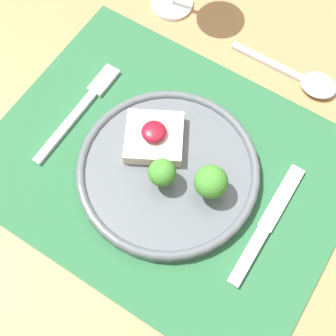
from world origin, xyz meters
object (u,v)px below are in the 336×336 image
fork (83,106)px  spoon (309,81)px  knife (262,231)px  dinner_plate (169,169)px

fork → spoon: bearing=41.6°
fork → spoon: 0.34m
knife → spoon: size_ratio=1.08×
dinner_plate → fork: dinner_plate is taller
fork → knife: size_ratio=1.00×
dinner_plate → spoon: 0.26m
knife → spoon: (-0.05, 0.24, 0.00)m
knife → fork: bearing=172.2°
dinner_plate → knife: dinner_plate is taller
dinner_plate → fork: 0.16m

